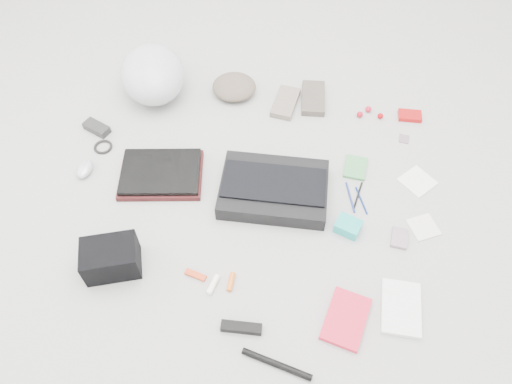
# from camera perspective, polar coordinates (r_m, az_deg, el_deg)

# --- Properties ---
(ground_plane) EXTENTS (4.00, 4.00, 0.00)m
(ground_plane) POSITION_cam_1_polar(r_m,az_deg,el_deg) (2.05, 0.00, -0.82)
(ground_plane) COLOR gray
(messenger_bag) EXTENTS (0.43, 0.31, 0.07)m
(messenger_bag) POSITION_cam_1_polar(r_m,az_deg,el_deg) (2.03, 2.04, 0.32)
(messenger_bag) COLOR black
(messenger_bag) RESTS_ON ground_plane
(bag_flap) EXTENTS (0.42, 0.19, 0.01)m
(bag_flap) POSITION_cam_1_polar(r_m,az_deg,el_deg) (2.00, 2.07, 1.02)
(bag_flap) COLOR black
(bag_flap) RESTS_ON messenger_bag
(laptop_sleeve) EXTENTS (0.38, 0.30, 0.02)m
(laptop_sleeve) POSITION_cam_1_polar(r_m,az_deg,el_deg) (2.15, -10.77, 1.92)
(laptop_sleeve) COLOR #401415
(laptop_sleeve) RESTS_ON ground_plane
(laptop) EXTENTS (0.36, 0.28, 0.02)m
(laptop) POSITION_cam_1_polar(r_m,az_deg,el_deg) (2.13, -10.86, 2.30)
(laptop) COLOR black
(laptop) RESTS_ON laptop_sleeve
(bike_helmet) EXTENTS (0.41, 0.45, 0.22)m
(bike_helmet) POSITION_cam_1_polar(r_m,az_deg,el_deg) (2.45, -11.74, 13.06)
(bike_helmet) COLOR silver
(bike_helmet) RESTS_ON ground_plane
(beanie) EXTENTS (0.22, 0.21, 0.07)m
(beanie) POSITION_cam_1_polar(r_m,az_deg,el_deg) (2.45, -2.51, 11.92)
(beanie) COLOR brown
(beanie) RESTS_ON ground_plane
(mitten_left) EXTENTS (0.13, 0.21, 0.03)m
(mitten_left) POSITION_cam_1_polar(r_m,az_deg,el_deg) (2.40, 3.38, 10.16)
(mitten_left) COLOR slate
(mitten_left) RESTS_ON ground_plane
(mitten_right) EXTENTS (0.12, 0.22, 0.03)m
(mitten_right) POSITION_cam_1_polar(r_m,az_deg,el_deg) (2.43, 6.56, 10.61)
(mitten_right) COLOR #534941
(mitten_right) RESTS_ON ground_plane
(power_brick) EXTENTS (0.13, 0.10, 0.03)m
(power_brick) POSITION_cam_1_polar(r_m,az_deg,el_deg) (2.39, -17.75, 7.00)
(power_brick) COLOR black
(power_brick) RESTS_ON ground_plane
(cable_coil) EXTENTS (0.11, 0.11, 0.01)m
(cable_coil) POSITION_cam_1_polar(r_m,az_deg,el_deg) (2.32, -17.08, 4.96)
(cable_coil) COLOR black
(cable_coil) RESTS_ON ground_plane
(mouse) EXTENTS (0.07, 0.11, 0.04)m
(mouse) POSITION_cam_1_polar(r_m,az_deg,el_deg) (2.24, -19.00, 2.52)
(mouse) COLOR #B1B0B7
(mouse) RESTS_ON ground_plane
(camera_bag) EXTENTS (0.23, 0.19, 0.13)m
(camera_bag) POSITION_cam_1_polar(r_m,az_deg,el_deg) (1.90, -16.24, -7.28)
(camera_bag) COLOR black
(camera_bag) RESTS_ON ground_plane
(multitool) EXTENTS (0.09, 0.04, 0.01)m
(multitool) POSITION_cam_1_polar(r_m,az_deg,el_deg) (1.88, -6.92, -9.39)
(multitool) COLOR red
(multitool) RESTS_ON ground_plane
(toiletry_tube_white) EXTENTS (0.04, 0.08, 0.02)m
(toiletry_tube_white) POSITION_cam_1_polar(r_m,az_deg,el_deg) (1.85, -4.93, -10.49)
(toiletry_tube_white) COLOR white
(toiletry_tube_white) RESTS_ON ground_plane
(toiletry_tube_orange) EXTENTS (0.02, 0.07, 0.02)m
(toiletry_tube_orange) POSITION_cam_1_polar(r_m,az_deg,el_deg) (1.85, -2.87, -10.23)
(toiletry_tube_orange) COLOR orange
(toiletry_tube_orange) RESTS_ON ground_plane
(u_lock) EXTENTS (0.14, 0.04, 0.03)m
(u_lock) POSITION_cam_1_polar(r_m,az_deg,el_deg) (1.77, -1.69, -15.23)
(u_lock) COLOR black
(u_lock) RESTS_ON ground_plane
(bike_pump) EXTENTS (0.24, 0.08, 0.02)m
(bike_pump) POSITION_cam_1_polar(r_m,az_deg,el_deg) (1.74, 2.38, -19.07)
(bike_pump) COLOR black
(bike_pump) RESTS_ON ground_plane
(book_red) EXTENTS (0.18, 0.23, 0.02)m
(book_red) POSITION_cam_1_polar(r_m,az_deg,el_deg) (1.82, 10.23, -14.08)
(book_red) COLOR #EF2341
(book_red) RESTS_ON ground_plane
(book_white) EXTENTS (0.14, 0.21, 0.02)m
(book_white) POSITION_cam_1_polar(r_m,az_deg,el_deg) (1.88, 16.23, -12.61)
(book_white) COLOR white
(book_white) RESTS_ON ground_plane
(notepad) EXTENTS (0.10, 0.13, 0.01)m
(notepad) POSITION_cam_1_polar(r_m,az_deg,el_deg) (2.18, 11.29, 2.76)
(notepad) COLOR #41874B
(notepad) RESTS_ON ground_plane
(pen_blue) EXTENTS (0.05, 0.15, 0.01)m
(pen_blue) POSITION_cam_1_polar(r_m,az_deg,el_deg) (2.08, 10.73, -0.58)
(pen_blue) COLOR navy
(pen_blue) RESTS_ON ground_plane
(pen_black) EXTENTS (0.04, 0.14, 0.01)m
(pen_black) POSITION_cam_1_polar(r_m,az_deg,el_deg) (2.10, 11.56, -0.43)
(pen_black) COLOR black
(pen_black) RESTS_ON ground_plane
(pen_navy) EXTENTS (0.05, 0.13, 0.01)m
(pen_navy) POSITION_cam_1_polar(r_m,az_deg,el_deg) (2.08, 11.95, -0.94)
(pen_navy) COLOR navy
(pen_navy) RESTS_ON ground_plane
(accordion_wallet) EXTENTS (0.12, 0.10, 0.05)m
(accordion_wallet) POSITION_cam_1_polar(r_m,az_deg,el_deg) (1.98, 10.48, -3.88)
(accordion_wallet) COLOR #1DB1AD
(accordion_wallet) RESTS_ON ground_plane
(card_deck) EXTENTS (0.07, 0.10, 0.02)m
(card_deck) POSITION_cam_1_polar(r_m,az_deg,el_deg) (2.01, 16.07, -5.09)
(card_deck) COLOR gray
(card_deck) RESTS_ON ground_plane
(napkin_top) EXTENTS (0.17, 0.17, 0.01)m
(napkin_top) POSITION_cam_1_polar(r_m,az_deg,el_deg) (2.21, 17.97, 1.16)
(napkin_top) COLOR white
(napkin_top) RESTS_ON ground_plane
(napkin_bottom) EXTENTS (0.14, 0.14, 0.01)m
(napkin_bottom) POSITION_cam_1_polar(r_m,az_deg,el_deg) (2.08, 18.59, -3.83)
(napkin_bottom) COLOR silver
(napkin_bottom) RESTS_ON ground_plane
(lollipop_a) EXTENTS (0.04, 0.04, 0.03)m
(lollipop_a) POSITION_cam_1_polar(r_m,az_deg,el_deg) (2.39, 11.78, 8.66)
(lollipop_a) COLOR #A60A1C
(lollipop_a) RESTS_ON ground_plane
(lollipop_b) EXTENTS (0.04, 0.04, 0.03)m
(lollipop_b) POSITION_cam_1_polar(r_m,az_deg,el_deg) (2.42, 12.72, 9.22)
(lollipop_b) COLOR #AD1429
(lollipop_b) RESTS_ON ground_plane
(lollipop_c) EXTENTS (0.03, 0.03, 0.03)m
(lollipop_c) POSITION_cam_1_polar(r_m,az_deg,el_deg) (2.41, 14.03, 8.43)
(lollipop_c) COLOR #9D020A
(lollipop_c) RESTS_ON ground_plane
(altoids_tin) EXTENTS (0.11, 0.07, 0.02)m
(altoids_tin) POSITION_cam_1_polar(r_m,az_deg,el_deg) (2.45, 17.17, 8.33)
(altoids_tin) COLOR #A90F10
(altoids_tin) RESTS_ON ground_plane
(stamp_sheet) EXTENTS (0.05, 0.06, 0.00)m
(stamp_sheet) POSITION_cam_1_polar(r_m,az_deg,el_deg) (2.35, 16.57, 5.84)
(stamp_sheet) COLOR slate
(stamp_sheet) RESTS_ON ground_plane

